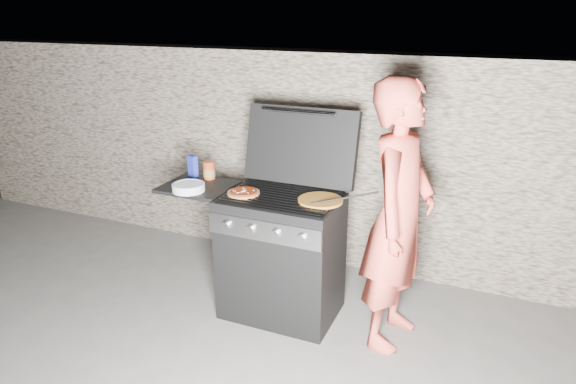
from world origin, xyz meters
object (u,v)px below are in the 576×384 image
at_px(pizza_topped, 243,192).
at_px(sauce_jar, 209,170).
at_px(person, 399,217).
at_px(gas_grill, 250,250).

relative_size(pizza_topped, sauce_jar, 1.67).
bearing_deg(sauce_jar, person, -5.63).
xyz_separation_m(gas_grill, person, (1.06, 0.02, 0.43)).
height_order(gas_grill, pizza_topped, pizza_topped).
height_order(pizza_topped, sauce_jar, sauce_jar).
bearing_deg(gas_grill, sauce_jar, 158.64).
bearing_deg(person, sauce_jar, 91.64).
distance_m(gas_grill, person, 1.14).
distance_m(sauce_jar, person, 1.49).
xyz_separation_m(pizza_topped, person, (1.07, 0.08, -0.04)).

